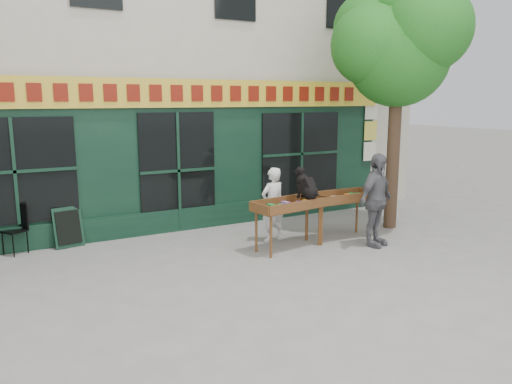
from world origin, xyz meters
TOP-DOWN VIEW (x-y plane):
  - ground at (0.00, 0.00)m, footprint 80.00×80.00m
  - building at (0.00, 5.97)m, footprint 14.00×7.26m
  - street_tree at (4.34, 0.36)m, footprint 3.05×2.90m
  - book_cart_center at (1.41, 0.01)m, footprint 1.58×0.84m
  - dog at (1.76, -0.04)m, footprint 0.43×0.64m
  - woman at (1.41, 0.66)m, footprint 0.60×0.44m
  - book_cart_right at (2.69, 0.11)m, footprint 1.51×0.64m
  - man_right at (2.99, -0.64)m, footprint 1.17×0.78m
  - bistro_chair_right at (-3.23, 2.25)m, footprint 0.50×0.50m
  - chalkboard at (-2.34, 2.19)m, footprint 0.58×0.28m

SIDE VIEW (x-z plane):
  - ground at x=0.00m, z-range 0.00..0.00m
  - chalkboard at x=-2.34m, z-range 0.01..0.79m
  - bistro_chair_right at x=-3.23m, z-range 0.08..1.03m
  - woman at x=1.41m, z-range 0.00..1.52m
  - book_cart_center at x=1.41m, z-range 0.33..1.32m
  - book_cart_right at x=2.69m, z-range 0.33..1.32m
  - man_right at x=2.99m, z-range 0.00..1.85m
  - dog at x=1.76m, z-range 0.99..1.59m
  - street_tree at x=4.34m, z-range 1.31..6.91m
  - building at x=0.00m, z-range -0.03..9.97m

